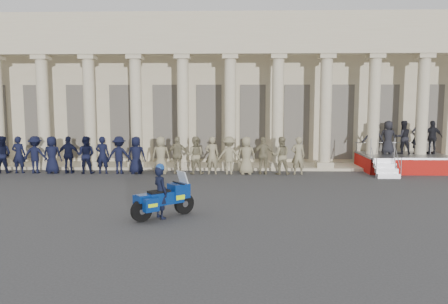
{
  "coord_description": "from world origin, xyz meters",
  "views": [
    {
      "loc": [
        1.7,
        -16.03,
        3.71
      ],
      "look_at": [
        1.13,
        2.49,
        1.6
      ],
      "focal_mm": 35.0,
      "sensor_mm": 36.0,
      "label": 1
    }
  ],
  "objects": [
    {
      "name": "motorcycle",
      "position": [
        -0.66,
        -2.3,
        0.63
      ],
      "size": [
        1.88,
        1.68,
        1.46
      ],
      "rotation": [
        0.0,
        0.0,
        0.69
      ],
      "color": "black",
      "rests_on": "ground"
    },
    {
      "name": "building",
      "position": [
        -0.0,
        14.74,
        4.52
      ],
      "size": [
        40.0,
        12.5,
        9.0
      ],
      "color": "#BDAF8D",
      "rests_on": "ground"
    },
    {
      "name": "rider",
      "position": [
        -0.76,
        -2.38,
        0.89
      ],
      "size": [
        0.71,
        0.73,
        1.78
      ],
      "rotation": [
        0.0,
        0.0,
        2.26
      ],
      "color": "black",
      "rests_on": "ground"
    },
    {
      "name": "ground",
      "position": [
        0.0,
        0.0,
        0.0
      ],
      "size": [
        90.0,
        90.0,
        0.0
      ],
      "primitive_type": "plane",
      "color": "#38383A",
      "rests_on": "ground"
    },
    {
      "name": "officer_rank",
      "position": [
        -4.85,
        6.39,
        0.98
      ],
      "size": [
        19.8,
        0.74,
        1.95
      ],
      "color": "black",
      "rests_on": "ground"
    },
    {
      "name": "reviewing_stand",
      "position": [
        10.5,
        7.87,
        1.49
      ],
      "size": [
        4.45,
        4.22,
        2.73
      ],
      "color": "gray",
      "rests_on": "ground"
    }
  ]
}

